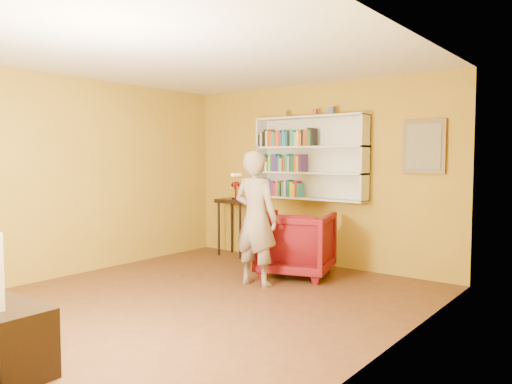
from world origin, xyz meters
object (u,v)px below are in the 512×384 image
ruby_lustre (236,186)px  console_table (236,209)px  armchair (296,244)px  bookshelf (312,158)px  person (256,218)px

ruby_lustre → console_table: bearing=-69.4°
armchair → console_table: bearing=-38.2°
bookshelf → person: bookshelf is taller
person → bookshelf: bearing=-88.6°
armchair → person: bearing=62.3°
armchair → person: size_ratio=0.57×
bookshelf → console_table: 1.58m
console_table → person: bearing=-42.7°
bookshelf → armchair: 1.39m
ruby_lustre → armchair: size_ratio=0.30×
console_table → armchair: bearing=-20.5°
bookshelf → ruby_lustre: bookshelf is taller
console_table → armchair: size_ratio=0.97×
console_table → ruby_lustre: bearing=110.6°
console_table → ruby_lustre: size_ratio=3.23×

